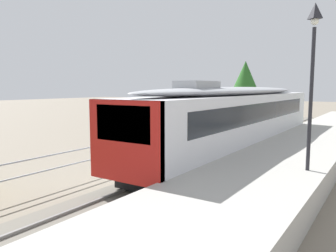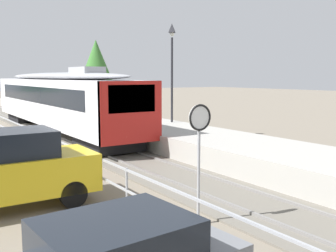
% 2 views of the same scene
% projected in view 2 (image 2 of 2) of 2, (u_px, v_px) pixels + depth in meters
% --- Properties ---
extents(ground_plane, '(160.00, 160.00, 0.00)m').
position_uv_depth(ground_plane, '(31.00, 152.00, 17.93)').
color(ground_plane, slate).
extents(track_rails, '(3.20, 60.00, 0.14)m').
position_uv_depth(track_rails, '(92.00, 145.00, 19.57)').
color(track_rails, '#6B665B').
rests_on(track_rails, ground).
extents(commuter_train, '(2.82, 18.84, 3.74)m').
position_uv_depth(commuter_train, '(58.00, 98.00, 23.49)').
color(commuter_train, silver).
rests_on(commuter_train, track_rails).
extents(station_platform, '(3.90, 60.00, 0.90)m').
position_uv_depth(station_platform, '(148.00, 131.00, 21.31)').
color(station_platform, '#A8A59E').
rests_on(station_platform, ground).
extents(platform_lamp_mid_platform, '(0.34, 0.34, 5.35)m').
position_uv_depth(platform_lamp_mid_platform, '(172.00, 54.00, 21.25)').
color(platform_lamp_mid_platform, '#232328').
rests_on(platform_lamp_mid_platform, station_platform).
extents(speed_limit_sign, '(0.61, 0.10, 2.81)m').
position_uv_depth(speed_limit_sign, '(200.00, 134.00, 8.86)').
color(speed_limit_sign, '#9EA0A5').
rests_on(speed_limit_sign, ground).
extents(carpark_fence, '(0.06, 36.06, 1.25)m').
position_uv_depth(carpark_fence, '(127.00, 182.00, 9.39)').
color(carpark_fence, '#9EA0A5').
rests_on(carpark_fence, ground).
extents(parked_suv_yellow, '(4.64, 1.99, 2.04)m').
position_uv_depth(parked_suv_yellow, '(2.00, 169.00, 10.03)').
color(parked_suv_yellow, gold).
rests_on(parked_suv_yellow, ground).
extents(tree_behind_carpark, '(3.82, 3.82, 6.95)m').
position_uv_depth(tree_behind_carpark, '(96.00, 65.00, 38.22)').
color(tree_behind_carpark, brown).
rests_on(tree_behind_carpark, ground).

